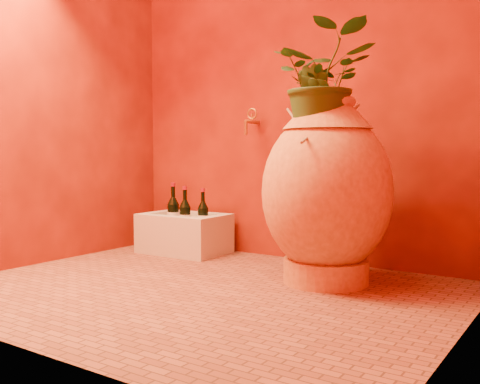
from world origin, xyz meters
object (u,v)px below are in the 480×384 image
Objects in this scene: wine_bottle_c at (185,217)px; wall_tap at (251,120)px; stone_basin at (184,234)px; wine_bottle_a at (173,214)px; wine_bottle_b at (203,217)px; amphora at (327,191)px.

wall_tap is at bearing 31.37° from wine_bottle_c.
wine_bottle_c is (0.07, -0.07, 0.13)m from stone_basin.
wine_bottle_b is (0.22, 0.06, -0.01)m from wine_bottle_a.
wall_tap reaches higher than wine_bottle_a.
wine_bottle_c is (-1.12, 0.18, -0.23)m from amphora.
amphora is 3.04× the size of wine_bottle_c.
stone_basin is at bearing 41.10° from wine_bottle_a.
stone_basin is (-1.19, 0.25, -0.36)m from amphora.
wall_tap is (0.51, 0.21, 0.64)m from wine_bottle_a.
wine_bottle_b is at bearing 2.60° from stone_basin.
wine_bottle_a is 1.11× the size of wine_bottle_b.
wine_bottle_a is at bearing -138.90° from stone_basin.
wine_bottle_c is (-0.09, -0.08, 0.01)m from wine_bottle_b.
wine_bottle_a is at bearing -157.70° from wall_tap.
stone_basin is 0.21m from wine_bottle_b.
wall_tap is (-0.74, 0.41, 0.42)m from amphora.
wine_bottle_b is at bearing -152.46° from wall_tap.
wine_bottle_c is 1.79× the size of wall_tap.
wine_bottle_b is (0.16, 0.01, 0.13)m from stone_basin.
wine_bottle_c reaches higher than wine_bottle_b.
wine_bottle_b is at bearing 165.80° from amphora.
wine_bottle_a reaches higher than wine_bottle_c.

